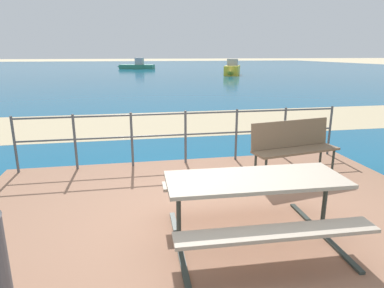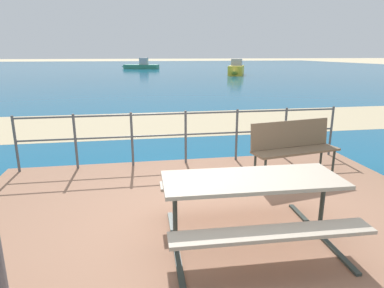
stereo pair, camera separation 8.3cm
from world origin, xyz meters
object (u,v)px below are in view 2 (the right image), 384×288
boat_mid (236,69)px  boat_near (141,66)px  picnic_table (252,193)px  park_bench (293,144)px

boat_mid → boat_near: bearing=-127.5°
picnic_table → park_bench: 2.31m
park_bench → boat_near: bearing=81.4°
park_bench → boat_near: size_ratio=0.31×
boat_near → park_bench: bearing=110.6°
picnic_table → park_bench: bearing=54.9°
park_bench → boat_mid: boat_mid is taller
picnic_table → boat_near: 42.67m
park_bench → boat_mid: bearing=64.3°
picnic_table → park_bench: park_bench is taller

